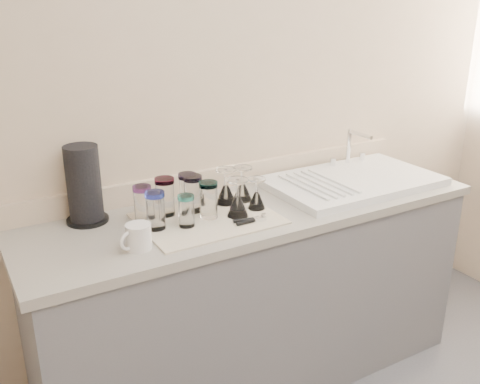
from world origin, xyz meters
TOP-DOWN VIEW (x-y plane):
  - counter_unit at (0.00, 1.20)m, footprint 2.06×0.62m
  - sink_unit at (0.55, 1.20)m, footprint 0.82×0.50m
  - dish_towel at (-0.25, 1.17)m, footprint 0.55×0.42m
  - tumbler_teal at (-0.49, 1.27)m, footprint 0.07×0.07m
  - tumbler_cyan at (-0.39, 1.29)m, footprint 0.08×0.08m
  - tumbler_purple at (-0.28, 1.30)m, footprint 0.08×0.08m
  - tumbler_magenta at (-0.47, 1.18)m, footprint 0.08×0.08m
  - tumbler_blue at (-0.36, 1.14)m, footprint 0.07×0.07m
  - tumbler_lavender at (-0.25, 1.17)m, footprint 0.08×0.08m
  - tumbler_extra at (-0.27, 1.26)m, footprint 0.08×0.08m
  - goblet_back_left at (-0.11, 1.27)m, footprint 0.09×0.09m
  - goblet_back_right at (-0.03, 1.27)m, footprint 0.09×0.09m
  - goblet_front_left at (-0.14, 1.13)m, footprint 0.09×0.09m
  - goblet_front_right at (-0.02, 1.16)m, footprint 0.08×0.08m
  - can_opener at (-0.12, 1.04)m, footprint 0.13×0.06m
  - white_mug at (-0.59, 1.06)m, footprint 0.14×0.12m
  - paper_towel_roll at (-0.68, 1.40)m, footprint 0.17×0.17m

SIDE VIEW (x-z plane):
  - counter_unit at x=0.00m, z-range 0.00..0.90m
  - dish_towel at x=-0.25m, z-range 0.90..0.91m
  - can_opener at x=-0.12m, z-range 0.91..0.92m
  - sink_unit at x=0.55m, z-range 0.81..1.03m
  - white_mug at x=-0.59m, z-range 0.90..1.00m
  - goblet_front_right at x=-0.02m, z-range 0.89..1.02m
  - goblet_back_right at x=-0.03m, z-range 0.88..1.04m
  - goblet_back_left at x=-0.11m, z-range 0.88..1.04m
  - goblet_front_left at x=-0.14m, z-range 0.88..1.04m
  - tumbler_blue at x=-0.36m, z-range 0.91..1.04m
  - tumbler_teal at x=-0.49m, z-range 0.91..1.06m
  - tumbler_magenta at x=-0.47m, z-range 0.91..1.06m
  - tumbler_lavender at x=-0.25m, z-range 0.91..1.06m
  - tumbler_extra at x=-0.27m, z-range 0.91..1.07m
  - tumbler_purple at x=-0.28m, z-range 0.91..1.07m
  - tumbler_cyan at x=-0.39m, z-range 0.91..1.07m
  - paper_towel_roll at x=-0.68m, z-range 0.90..1.21m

